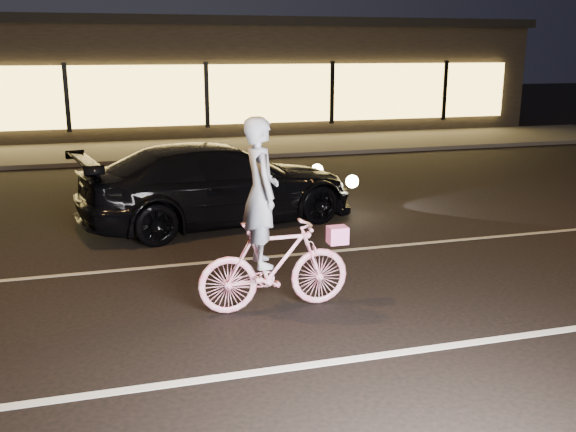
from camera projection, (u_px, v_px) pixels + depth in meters
name	position (u px, v px, depth m)	size (l,w,h in m)	color
ground	(390.00, 296.00, 8.30)	(90.00, 90.00, 0.00)	black
lane_stripe_near	(449.00, 346.00, 6.90)	(60.00, 0.12, 0.01)	silver
lane_stripe_far	(337.00, 251.00, 10.16)	(60.00, 0.10, 0.01)	gray
sidewalk	(217.00, 148.00, 20.38)	(30.00, 4.00, 0.12)	#383533
storefront	(190.00, 74.00, 25.40)	(25.40, 8.42, 4.20)	black
cyclist	(271.00, 244.00, 7.68)	(1.88, 0.65, 2.37)	#EB3271
sedan	(220.00, 184.00, 11.64)	(5.36, 2.99, 1.47)	black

